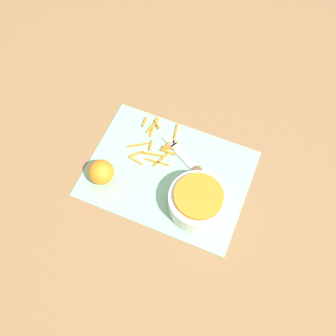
{
  "coord_description": "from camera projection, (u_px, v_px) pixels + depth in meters",
  "views": [
    {
      "loc": [
        -0.19,
        0.46,
        1.01
      ],
      "look_at": [
        0.0,
        0.0,
        0.04
      ],
      "focal_mm": 42.0,
      "sensor_mm": 36.0,
      "label": 1
    }
  ],
  "objects": [
    {
      "name": "ground_plane",
      "position": [
        168.0,
        174.0,
        1.13
      ],
      "size": [
        4.0,
        4.0,
        0.0
      ],
      "primitive_type": "plane",
      "color": "olive"
    },
    {
      "name": "cutting_board",
      "position": [
        168.0,
        173.0,
        1.13
      ],
      "size": [
        0.46,
        0.34,
        0.01
      ],
      "color": "#84B793",
      "rests_on": "ground_plane"
    },
    {
      "name": "bowl_speckled",
      "position": [
        198.0,
        201.0,
        1.05
      ],
      "size": [
        0.16,
        0.16,
        0.08
      ],
      "color": "silver",
      "rests_on": "cutting_board"
    },
    {
      "name": "knife",
      "position": [
        199.0,
        172.0,
        1.12
      ],
      "size": [
        0.21,
        0.13,
        0.02
      ],
      "rotation": [
        0.0,
        0.0,
        -0.51
      ],
      "color": "brown",
      "rests_on": "cutting_board"
    },
    {
      "name": "orange_left",
      "position": [
        101.0,
        172.0,
        1.09
      ],
      "size": [
        0.07,
        0.07,
        0.07
      ],
      "color": "orange",
      "rests_on": "cutting_board"
    },
    {
      "name": "peel_pile",
      "position": [
        156.0,
        144.0,
        1.17
      ],
      "size": [
        0.15,
        0.17,
        0.01
      ],
      "color": "orange",
      "rests_on": "cutting_board"
    }
  ]
}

